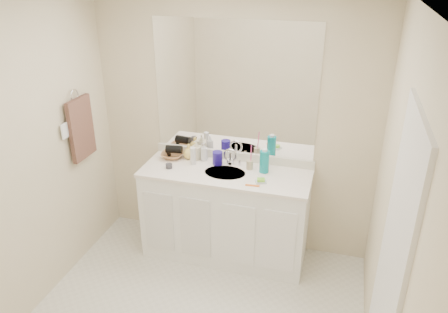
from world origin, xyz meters
TOP-DOWN VIEW (x-y plane):
  - ceiling at (0.00, 0.00)m, footprint 2.60×2.60m
  - wall_back at (0.00, 1.30)m, footprint 2.60×0.02m
  - wall_left at (-1.30, 0.00)m, footprint 0.02×2.60m
  - wall_right at (1.30, 0.00)m, footprint 0.02×2.60m
  - vanity_cabinet at (0.00, 1.02)m, footprint 1.50×0.55m
  - countertop at (0.00, 1.02)m, footprint 1.52×0.57m
  - backsplash at (0.00, 1.29)m, footprint 1.52×0.03m
  - sink_basin at (0.00, 1.00)m, footprint 0.37×0.37m
  - faucet at (0.00, 1.18)m, footprint 0.02×0.02m
  - mirror at (0.00, 1.29)m, footprint 1.48×0.01m
  - blue_mug at (-0.11, 1.15)m, footprint 0.12×0.12m
  - tan_cup at (0.19, 1.14)m, footprint 0.07×0.07m
  - toothbrush at (0.20, 1.14)m, footprint 0.02×0.04m
  - mouthwash_bottle at (0.33, 1.11)m, footprint 0.09×0.09m
  - soap_dish at (0.34, 0.91)m, footprint 0.11×0.10m
  - green_soap at (0.34, 0.91)m, footprint 0.07×0.06m
  - orange_comb at (0.29, 0.83)m, footprint 0.12×0.03m
  - dark_jar at (-0.51, 0.95)m, footprint 0.07×0.07m
  - extra_white_bottle at (-0.33, 1.09)m, footprint 0.06×0.06m
  - soap_bottle_white at (-0.26, 1.20)m, footprint 0.09×0.09m
  - soap_bottle_cream at (-0.34, 1.21)m, footprint 0.10×0.10m
  - soap_bottle_yellow at (-0.41, 1.20)m, footprint 0.14×0.14m
  - wicker_basket at (-0.57, 1.17)m, footprint 0.23×0.23m
  - hair_dryer at (-0.55, 1.17)m, footprint 0.16×0.10m
  - towel_ring at (-1.27, 0.77)m, footprint 0.01×0.11m
  - hand_towel at (-1.25, 0.77)m, footprint 0.04×0.32m
  - switch_plate at (-1.27, 0.57)m, footprint 0.01×0.08m
  - door at (1.29, -0.30)m, footprint 0.02×0.82m

SIDE VIEW (x-z plane):
  - vanity_cabinet at x=0.00m, z-range 0.00..0.85m
  - countertop at x=0.00m, z-range 0.85..0.88m
  - sink_basin at x=0.00m, z-range 0.86..0.88m
  - orange_comb at x=0.29m, z-range 0.88..0.89m
  - soap_dish at x=0.34m, z-range 0.88..0.89m
  - dark_jar at x=-0.51m, z-range 0.88..0.92m
  - green_soap at x=0.34m, z-range 0.89..0.92m
  - wicker_basket at x=-0.57m, z-range 0.88..0.93m
  - backsplash at x=0.00m, z-range 0.88..0.96m
  - tan_cup at x=0.19m, z-range 0.88..0.96m
  - faucet at x=0.00m, z-range 0.88..0.99m
  - blue_mug at x=-0.11m, z-range 0.88..1.00m
  - soap_bottle_yellow at x=-0.41m, z-range 0.88..1.02m
  - extra_white_bottle at x=-0.33m, z-range 0.88..1.04m
  - soap_bottle_white at x=-0.26m, z-range 0.88..1.06m
  - hair_dryer at x=-0.55m, z-range 0.93..1.01m
  - soap_bottle_cream at x=-0.34m, z-range 0.88..1.07m
  - mouthwash_bottle at x=0.33m, z-range 0.88..1.08m
  - door at x=1.29m, z-range 0.00..2.00m
  - toothbrush at x=0.20m, z-range 0.94..1.12m
  - wall_back at x=0.00m, z-range 0.00..2.40m
  - wall_left at x=-1.30m, z-range 0.00..2.40m
  - wall_right at x=1.30m, z-range 0.00..2.40m
  - hand_towel at x=-1.25m, z-range 0.98..1.52m
  - switch_plate at x=-1.27m, z-range 1.24..1.36m
  - towel_ring at x=-1.27m, z-range 1.49..1.61m
  - mirror at x=0.00m, z-range 0.96..2.16m
  - ceiling at x=0.00m, z-range 2.39..2.41m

